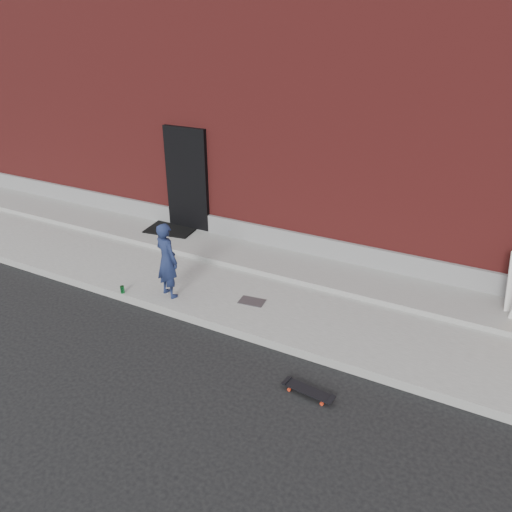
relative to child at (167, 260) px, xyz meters
The scene contains 9 objects.
ground 1.54m from the child, 17.71° to the right, with size 80.00×80.00×0.00m, color black.
sidewalk 1.82m from the child, 41.71° to the left, with size 20.00×3.00×0.15m, color gray.
apron 2.44m from the child, 58.28° to the left, with size 20.00×1.20×0.10m, color gray.
building 6.92m from the child, 79.37° to the left, with size 20.00×8.10×5.00m.
child is the anchor object (origin of this frame).
skateboard 3.38m from the child, 19.19° to the right, with size 0.73×0.25×0.08m.
soda_can 1.05m from the child, 156.06° to the right, with size 0.07×0.07×0.13m, color #198036.
doormat 2.90m from the child, 125.78° to the left, with size 1.07×0.87×0.03m, color black.
utility_plate 1.62m from the child, 18.60° to the left, with size 0.44×0.28×0.01m, color #525256.
Camera 1 is at (3.75, -5.64, 4.56)m, focal length 35.00 mm.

